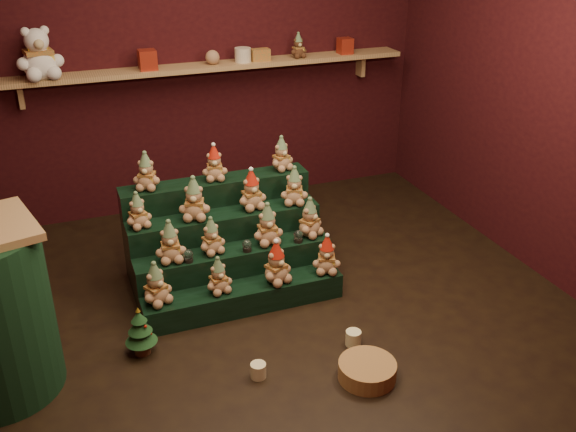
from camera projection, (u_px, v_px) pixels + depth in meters
name	position (u px, v px, depth m)	size (l,w,h in m)	color
ground	(284.00, 312.00, 4.44)	(4.00, 4.00, 0.00)	black
back_wall	(201.00, 51.00, 5.55)	(4.00, 0.10, 2.80)	black
front_wall	(501.00, 289.00, 2.10)	(4.00, 0.10, 2.80)	black
right_wall	(558.00, 85.00, 4.48)	(0.10, 4.00, 2.80)	black
back_shelf	(207.00, 67.00, 5.45)	(3.60, 0.26, 0.24)	tan
riser_tier_front	(244.00, 298.00, 4.43)	(1.40, 0.22, 0.18)	black
riser_tier_midfront	(235.00, 271.00, 4.58)	(1.40, 0.22, 0.36)	black
riser_tier_midback	(226.00, 246.00, 4.72)	(1.40, 0.22, 0.54)	black
riser_tier_back	(217.00, 223.00, 4.87)	(1.40, 0.22, 0.72)	black
teddy_0	(156.00, 284.00, 4.15)	(0.21, 0.19, 0.29)	tan
teddy_1	(218.00, 275.00, 4.28)	(0.18, 0.16, 0.25)	tan
teddy_2	(276.00, 263.00, 4.38)	(0.22, 0.20, 0.30)	tan
teddy_3	(327.00, 255.00, 4.51)	(0.20, 0.18, 0.28)	tan
teddy_4	(170.00, 241.00, 4.29)	(0.21, 0.19, 0.29)	tan
teddy_5	(211.00, 236.00, 4.40)	(0.19, 0.17, 0.26)	tan
teddy_6	(267.00, 224.00, 4.52)	(0.22, 0.19, 0.30)	tan
teddy_7	(310.00, 217.00, 4.63)	(0.21, 0.19, 0.29)	tan
teddy_8	(137.00, 210.00, 4.36)	(0.18, 0.16, 0.25)	tan
teddy_9	(194.00, 199.00, 4.47)	(0.22, 0.20, 0.31)	tan
teddy_10	(252.00, 190.00, 4.62)	(0.21, 0.19, 0.29)	tan
teddy_11	(294.00, 186.00, 4.70)	(0.20, 0.18, 0.28)	tan
teddy_12	(146.00, 171.00, 4.50)	(0.19, 0.17, 0.27)	tan
teddy_13	(214.00, 163.00, 4.65)	(0.19, 0.17, 0.26)	tan
teddy_14	(281.00, 154.00, 4.83)	(0.18, 0.17, 0.26)	tan
snow_globe_a	(188.00, 256.00, 4.32)	(0.07, 0.07, 0.09)	black
snow_globe_b	(247.00, 245.00, 4.46)	(0.07, 0.07, 0.09)	black
snow_globe_c	(298.00, 236.00, 4.58)	(0.07, 0.07, 0.09)	black
mini_christmas_tree	(140.00, 331.00, 3.96)	(0.20, 0.20, 0.34)	#4D2F1B
mug_left	(258.00, 370.00, 3.80)	(0.09, 0.09, 0.09)	#F0EAB1
mug_right	(353.00, 338.00, 4.09)	(0.10, 0.10, 0.10)	#F0EAB1
wicker_basket	(367.00, 371.00, 3.79)	(0.35, 0.35, 0.11)	#AD7D45
white_bear	(37.00, 46.00, 4.88)	(0.35, 0.32, 0.50)	white
brown_bear	(298.00, 46.00, 5.63)	(0.15, 0.14, 0.21)	#4C2919
gift_tin_red_a	(147.00, 60.00, 5.23)	(0.14, 0.14, 0.16)	#9E2A18
gift_tin_cream	(243.00, 55.00, 5.49)	(0.14, 0.14, 0.12)	beige
gift_tin_red_b	(345.00, 46.00, 5.80)	(0.12, 0.12, 0.14)	#9E2A18
shelf_plush_ball	(212.00, 57.00, 5.41)	(0.12, 0.12, 0.12)	tan
scarf_gift_box	(260.00, 55.00, 5.55)	(0.16, 0.10, 0.10)	#CF571D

